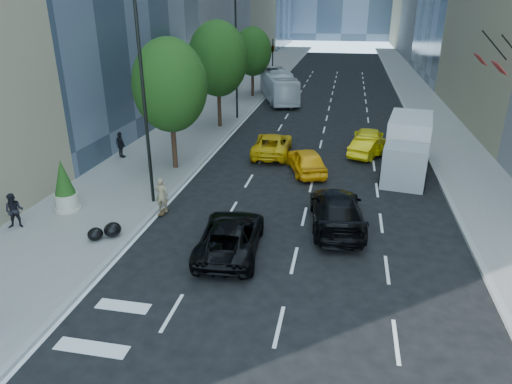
% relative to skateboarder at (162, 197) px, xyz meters
% --- Properties ---
extents(ground, '(160.00, 160.00, 0.00)m').
position_rel_skateboarder_xyz_m(ground, '(5.60, -3.00, -0.85)').
color(ground, black).
rests_on(ground, ground).
extents(sidewalk_left, '(6.00, 120.00, 0.15)m').
position_rel_skateboarder_xyz_m(sidewalk_left, '(-3.40, 27.00, -0.77)').
color(sidewalk_left, slate).
rests_on(sidewalk_left, ground).
extents(sidewalk_right, '(4.00, 120.00, 0.15)m').
position_rel_skateboarder_xyz_m(sidewalk_right, '(15.60, 27.00, -0.77)').
color(sidewalk_right, slate).
rests_on(sidewalk_right, ground).
extents(lamp_near, '(2.13, 0.22, 10.00)m').
position_rel_skateboarder_xyz_m(lamp_near, '(-0.72, 1.00, 4.97)').
color(lamp_near, black).
rests_on(lamp_near, sidewalk_left).
extents(lamp_far, '(2.13, 0.22, 10.00)m').
position_rel_skateboarder_xyz_m(lamp_far, '(-0.72, 19.00, 4.97)').
color(lamp_far, black).
rests_on(lamp_far, sidewalk_left).
extents(tree_near, '(4.20, 4.20, 7.46)m').
position_rel_skateboarder_xyz_m(tree_near, '(-1.60, 6.00, 4.12)').
color(tree_near, black).
rests_on(tree_near, sidewalk_left).
extents(tree_mid, '(4.50, 4.50, 7.99)m').
position_rel_skateboarder_xyz_m(tree_mid, '(-1.60, 16.00, 4.47)').
color(tree_mid, black).
rests_on(tree_mid, sidewalk_left).
extents(tree_far, '(3.90, 3.90, 6.92)m').
position_rel_skateboarder_xyz_m(tree_far, '(-1.60, 29.00, 3.78)').
color(tree_far, black).
rests_on(tree_far, sidewalk_left).
extents(traffic_signal, '(2.48, 0.53, 5.20)m').
position_rel_skateboarder_xyz_m(traffic_signal, '(-0.80, 37.00, 3.39)').
color(traffic_signal, black).
rests_on(traffic_signal, sidewalk_left).
extents(skateboarder, '(0.63, 0.42, 1.69)m').
position_rel_skateboarder_xyz_m(skateboarder, '(0.00, 0.00, 0.00)').
color(skateboarder, '#8A7856').
rests_on(skateboarder, ground).
extents(black_sedan_lincoln, '(2.69, 5.17, 1.39)m').
position_rel_skateboarder_xyz_m(black_sedan_lincoln, '(4.00, -2.77, -0.15)').
color(black_sedan_lincoln, black).
rests_on(black_sedan_lincoln, ground).
extents(black_sedan_mercedes, '(2.83, 5.68, 1.58)m').
position_rel_skateboarder_xyz_m(black_sedan_mercedes, '(8.08, 0.22, -0.05)').
color(black_sedan_mercedes, black).
rests_on(black_sedan_mercedes, ground).
extents(taxi_a, '(3.02, 4.61, 1.46)m').
position_rel_skateboarder_xyz_m(taxi_a, '(6.10, 7.02, -0.12)').
color(taxi_a, '#FDAF0D').
rests_on(taxi_a, ground).
extents(taxi_b, '(2.82, 4.24, 1.32)m').
position_rel_skateboarder_xyz_m(taxi_b, '(9.80, 11.00, -0.19)').
color(taxi_b, yellow).
rests_on(taxi_b, ground).
extents(taxi_c, '(2.55, 5.12, 1.39)m').
position_rel_skateboarder_xyz_m(taxi_c, '(3.60, 10.00, -0.15)').
color(taxi_c, '#DBA90B').
rests_on(taxi_c, ground).
extents(taxi_d, '(2.26, 4.98, 1.41)m').
position_rel_skateboarder_xyz_m(taxi_d, '(9.80, 12.50, -0.14)').
color(taxi_d, '#FFE90D').
rests_on(taxi_d, ground).
extents(city_bus, '(5.50, 10.67, 2.90)m').
position_rel_skateboarder_xyz_m(city_bus, '(1.29, 27.97, 0.61)').
color(city_bus, white).
rests_on(city_bus, ground).
extents(box_truck, '(3.31, 6.79, 3.11)m').
position_rel_skateboarder_xyz_m(box_truck, '(11.82, 8.29, 0.74)').
color(box_truck, '#B9B9B9').
rests_on(box_truck, ground).
extents(pedestrian_a, '(0.93, 0.83, 1.58)m').
position_rel_skateboarder_xyz_m(pedestrian_a, '(-5.60, -2.85, 0.10)').
color(pedestrian_a, black).
rests_on(pedestrian_a, sidewalk_left).
extents(pedestrian_b, '(1.03, 0.87, 1.65)m').
position_rel_skateboarder_xyz_m(pedestrian_b, '(-5.60, 7.10, 0.13)').
color(pedestrian_b, black).
rests_on(pedestrian_b, sidewalk_left).
extents(planter_shrub, '(1.04, 1.04, 2.50)m').
position_rel_skateboarder_xyz_m(planter_shrub, '(-4.47, -0.76, 0.49)').
color(planter_shrub, beige).
rests_on(planter_shrub, sidewalk_left).
extents(garbage_bags, '(1.22, 1.17, 0.60)m').
position_rel_skateboarder_xyz_m(garbage_bags, '(-1.33, -2.96, -0.41)').
color(garbage_bags, black).
rests_on(garbage_bags, sidewalk_left).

